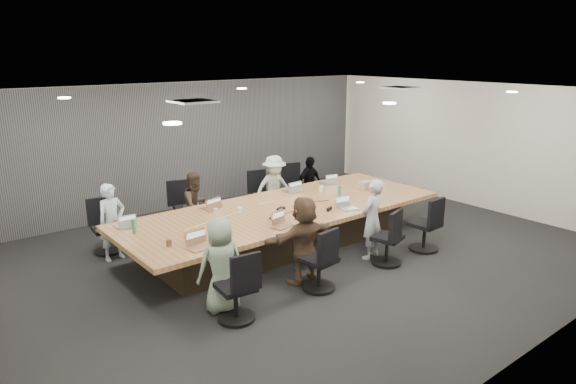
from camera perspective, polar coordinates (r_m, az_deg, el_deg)
floor at (r=9.09m, az=1.58°, el=-6.92°), size 10.00×8.00×0.00m
ceiling at (r=8.44m, az=1.72°, el=10.96°), size 10.00×8.00×0.00m
wall_back at (r=11.93m, az=-10.88°, el=5.22°), size 10.00×0.00×2.80m
wall_front at (r=6.29m, az=25.95°, el=-5.25°), size 10.00×0.00×2.80m
wall_right at (r=12.42m, az=19.64°, el=4.99°), size 0.00×8.00×2.80m
curtain at (r=11.86m, az=-10.70°, el=5.17°), size 9.80×0.04×2.80m
conference_table at (r=9.31m, az=-0.38°, el=-3.72°), size 6.00×2.20×0.74m
chair_0 at (r=9.57m, az=-19.53°, el=-4.31°), size 0.55×0.55×0.74m
chair_1 at (r=10.13m, az=-11.03°, el=-2.20°), size 0.73×0.73×0.88m
chair_2 at (r=11.07m, az=-2.62°, el=-0.72°), size 0.63×0.63×0.77m
chair_3 at (r=11.63m, az=1.23°, el=0.22°), size 0.70×0.70×0.82m
chair_4 at (r=6.88m, az=-5.84°, el=-11.07°), size 0.59×0.59×0.79m
chair_5 at (r=7.69m, az=3.46°, el=-8.07°), size 0.59×0.59×0.79m
chair_6 at (r=8.71m, az=10.96°, el=-5.48°), size 0.66×0.66×0.78m
chair_7 at (r=9.46m, az=14.95°, el=-3.96°), size 0.57×0.57×0.81m
person_0 at (r=9.16m, az=-18.95°, el=-3.18°), size 0.53×0.40×1.33m
laptop_0 at (r=8.64m, az=-17.74°, el=-3.59°), size 0.29×0.21×0.02m
person_1 at (r=9.77m, az=-10.14°, el=-1.50°), size 0.73×0.63×1.30m
laptop_1 at (r=9.28m, az=-8.53°, el=-1.70°), size 0.40×0.32×0.02m
person_2 at (r=10.71m, az=-1.54°, el=0.44°), size 0.97×0.67×1.38m
laptop_2 at (r=10.28m, az=0.30°, el=0.15°), size 0.33×0.23×0.02m
person_3 at (r=11.32m, az=2.36°, el=0.88°), size 0.75×0.38×1.23m
laptop_3 at (r=10.89m, az=4.26°, el=0.98°), size 0.32×0.25×0.02m
person_4 at (r=7.04m, az=-7.46°, el=-8.05°), size 0.71×0.52×1.33m
laptop_4 at (r=7.45m, az=-9.70°, el=-6.10°), size 0.38×0.28×0.02m
person_5 at (r=7.83m, az=1.78°, el=-5.32°), size 1.27×0.42×1.37m
laptop_5 at (r=8.20m, az=-0.71°, el=-3.84°), size 0.37×0.30×0.02m
person_6 at (r=8.83m, az=9.34°, el=-3.01°), size 0.57×0.44×1.39m
laptop_6 at (r=9.17m, az=6.82°, el=-1.86°), size 0.32×0.26×0.02m
bottle_green_left at (r=8.23m, az=-16.77°, el=-3.69°), size 0.07×0.07×0.22m
bottle_green_right at (r=9.82m, az=5.74°, el=0.00°), size 0.08×0.08×0.24m
bottle_clear at (r=8.49m, az=-8.02°, el=-2.56°), size 0.09×0.09×0.23m
cup_white_far at (r=8.93m, az=-5.35°, el=-2.00°), size 0.10×0.10×0.10m
cup_white_near at (r=10.24m, az=3.73°, el=0.32°), size 0.11×0.11×0.11m
mug_brown at (r=7.60m, az=-13.10°, el=-5.52°), size 0.10×0.10×0.10m
mic_left at (r=8.61m, az=-1.54°, el=-2.87°), size 0.16×0.13×0.03m
mic_right at (r=9.10m, az=-0.78°, el=-1.85°), size 0.18×0.15×0.03m
stapler at (r=9.05m, az=4.61°, el=-1.88°), size 0.17×0.11×0.06m
canvas_bag at (r=10.55m, az=8.50°, el=0.76°), size 0.32×0.24×0.15m
snack_packet at (r=10.57m, az=9.04°, el=0.45°), size 0.23×0.23×0.04m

